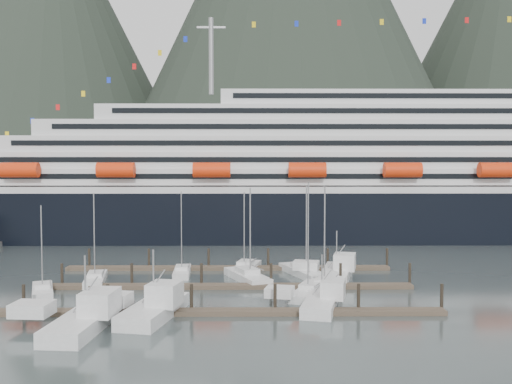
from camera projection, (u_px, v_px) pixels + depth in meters
ground at (264, 293)px, 73.32m from camera, size 1600.00×1600.00×0.00m
mountains at (301, 26)px, 652.91m from camera, size 870.00×440.00×420.00m
cruise_ship at (399, 180)px, 127.79m from camera, size 210.00×30.40×50.30m
dock_near at (220, 311)px, 63.33m from camera, size 48.18×2.28×3.20m
dock_mid at (225, 286)px, 76.31m from camera, size 48.18×2.28×3.20m
dock_far at (229, 267)px, 89.29m from camera, size 48.18×2.28×3.20m
sailboat_a at (43, 291)px, 72.78m from camera, size 4.90×8.41×11.28m
sailboat_b at (96, 280)px, 79.78m from camera, size 3.91×9.59×12.31m
sailboat_c at (247, 277)px, 81.06m from camera, size 6.76×11.09×13.19m
sailboat_d at (310, 291)px, 72.42m from camera, size 6.16×10.97×14.14m
sailboat_e at (182, 272)px, 85.15m from camera, size 2.73×8.64×12.29m
sailboat_f at (246, 269)px, 87.75m from camera, size 4.74×9.73×12.20m
sailboat_g at (303, 272)px, 84.74m from camera, size 6.43×11.48×13.36m
sailboat_h at (326, 288)px, 74.32m from camera, size 5.80×10.32×13.72m
trawler_a at (84, 318)px, 58.16m from camera, size 10.45×14.44×7.81m
trawler_b at (152, 308)px, 61.96m from camera, size 9.65×12.52×7.82m
trawler_c at (320, 299)px, 66.65m from camera, size 9.42×12.97×6.38m
trawler_e at (336, 272)px, 82.69m from camera, size 9.17×11.71×7.27m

